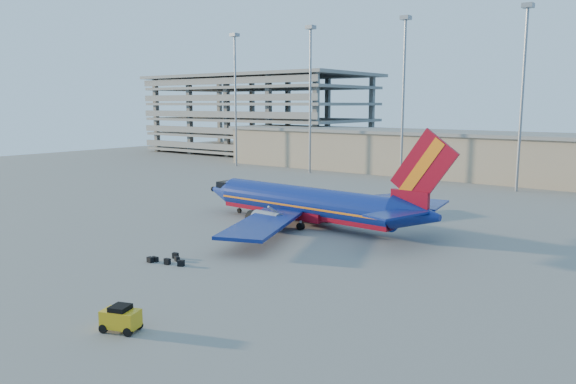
% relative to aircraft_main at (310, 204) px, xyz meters
% --- Properties ---
extents(ground, '(220.00, 220.00, 0.00)m').
position_rel_aircraft_main_xyz_m(ground, '(-3.69, -5.50, -2.44)').
color(ground, slate).
rests_on(ground, ground).
extents(terminal_building, '(122.00, 16.00, 8.50)m').
position_rel_aircraft_main_xyz_m(terminal_building, '(6.31, 52.50, 1.88)').
color(terminal_building, gray).
rests_on(terminal_building, ground).
extents(parking_garage, '(62.00, 32.00, 21.40)m').
position_rel_aircraft_main_xyz_m(parking_garage, '(-65.69, 68.55, 9.29)').
color(parking_garage, slate).
rests_on(parking_garage, ground).
extents(light_mast_row, '(101.60, 1.60, 28.65)m').
position_rel_aircraft_main_xyz_m(light_mast_row, '(1.31, 40.50, 15.12)').
color(light_mast_row, gray).
rests_on(light_mast_row, ground).
extents(aircraft_main, '(33.70, 32.38, 11.41)m').
position_rel_aircraft_main_xyz_m(aircraft_main, '(0.00, 0.00, 0.00)').
color(aircraft_main, navy).
rests_on(aircraft_main, ground).
extents(baggage_tug, '(2.59, 2.05, 1.62)m').
position_rel_aircraft_main_xyz_m(baggage_tug, '(8.23, -31.52, -1.59)').
color(baggage_tug, gold).
rests_on(baggage_tug, ground).
extents(luggage_pile, '(3.64, 2.61, 0.52)m').
position_rel_aircraft_main_xyz_m(luggage_pile, '(-1.06, -19.93, -2.20)').
color(luggage_pile, black).
rests_on(luggage_pile, ground).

